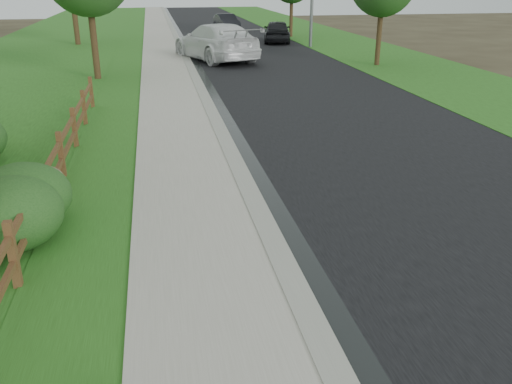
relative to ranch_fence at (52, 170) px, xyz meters
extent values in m
cube|color=black|center=(8.20, 28.60, -0.61)|extent=(8.00, 90.00, 0.02)
cube|color=gray|center=(4.00, 28.60, -0.56)|extent=(0.40, 90.00, 0.12)
cube|color=black|center=(4.35, 28.60, -0.60)|extent=(0.50, 90.00, 0.00)
cube|color=#A09A8C|center=(2.70, 28.60, -0.57)|extent=(2.20, 90.00, 0.10)
cube|color=#265117|center=(0.80, 28.60, -0.59)|extent=(1.60, 90.00, 0.06)
cube|color=#265117|center=(-4.40, 28.60, -0.60)|extent=(9.00, 90.00, 0.04)
cube|color=#265117|center=(15.10, 28.60, -0.60)|extent=(6.00, 90.00, 0.04)
cube|color=#4B2D19|center=(0.00, -3.60, -0.07)|extent=(0.12, 0.12, 1.10)
cube|color=#4B2D19|center=(0.00, -1.20, -0.07)|extent=(0.12, 0.12, 1.10)
cube|color=#4B2D19|center=(0.00, 1.20, -0.07)|extent=(0.12, 0.12, 1.10)
cube|color=#4B2D19|center=(0.00, 3.60, -0.07)|extent=(0.12, 0.12, 1.10)
cube|color=#4B2D19|center=(0.00, 6.00, -0.07)|extent=(0.12, 0.12, 1.10)
cube|color=#4B2D19|center=(0.00, 8.40, -0.07)|extent=(0.12, 0.12, 1.10)
cube|color=#4B2D19|center=(0.00, -2.40, -0.17)|extent=(0.08, 2.35, 0.10)
cube|color=#4B2D19|center=(0.00, -2.40, 0.23)|extent=(0.08, 2.35, 0.10)
cube|color=#4B2D19|center=(0.00, 0.00, -0.17)|extent=(0.08, 2.35, 0.10)
cube|color=#4B2D19|center=(0.00, 0.00, 0.23)|extent=(0.08, 2.35, 0.10)
cube|color=#4B2D19|center=(0.00, 2.40, -0.17)|extent=(0.08, 2.35, 0.10)
cube|color=#4B2D19|center=(0.00, 2.40, 0.23)|extent=(0.08, 2.35, 0.10)
cube|color=#4B2D19|center=(0.00, 4.80, -0.17)|extent=(0.08, 2.35, 0.10)
cube|color=#4B2D19|center=(0.00, 4.80, 0.23)|extent=(0.08, 2.35, 0.10)
cube|color=#4B2D19|center=(0.00, 7.20, -0.17)|extent=(0.08, 2.35, 0.10)
cube|color=#4B2D19|center=(0.00, 7.20, 0.23)|extent=(0.08, 2.35, 0.10)
imported|color=white|center=(5.60, 19.17, 0.38)|extent=(4.71, 7.22, 1.95)
imported|color=black|center=(10.78, 26.96, 0.15)|extent=(2.63, 4.67, 1.50)
imported|color=black|center=(8.50, 36.31, 0.07)|extent=(1.93, 4.20, 1.34)
ellipsoid|color=brown|center=(-0.30, 0.32, -0.31)|extent=(1.07, 0.91, 0.61)
ellipsoid|color=#1C491A|center=(-0.30, -2.19, 0.01)|extent=(2.01, 2.01, 1.25)
ellipsoid|color=#1C491A|center=(-0.30, -1.36, -0.02)|extent=(2.00, 2.00, 1.20)
cylinder|color=#372216|center=(-0.30, 14.29, 1.49)|extent=(0.29, 0.29, 4.22)
cylinder|color=#372216|center=(13.57, 15.81, 1.24)|extent=(0.25, 0.25, 3.72)
cylinder|color=#372216|center=(-2.71, 28.01, 1.91)|extent=(0.35, 0.35, 5.05)
cylinder|color=#372216|center=(12.60, 30.32, 1.25)|extent=(0.26, 0.26, 3.73)
camera|label=1|loc=(2.19, -11.05, 3.70)|focal=38.00mm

